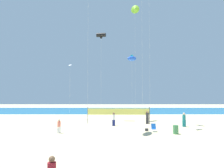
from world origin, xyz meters
The scene contains 14 objects.
ground_plane centered at (0.00, 0.00, 0.00)m, with size 120.00×120.00×0.00m, color beige.
ocean_band centered at (0.00, 32.19, 0.00)m, with size 120.00×20.00×0.01m, color #1E6B99.
beachgoer_white_shirt centered at (0.94, 7.72, 0.95)m, with size 0.41×0.41×1.78m.
beachgoer_charcoal_shirt centered at (5.77, 9.52, 0.97)m, with size 0.42×0.42×1.82m.
beachgoer_teal_shirt centered at (10.10, 6.96, 0.98)m, with size 0.42×0.42×1.83m.
beachgoer_coral_shirt centered at (-5.09, 2.83, 0.82)m, with size 0.35×0.35×1.54m.
folding_beach_chair centered at (5.46, 3.68, 0.47)m, with size 0.52×0.65×0.89m.
trash_barrel centered at (7.53, 2.33, 0.47)m, with size 0.57×0.57×0.94m, color #3F7F4C.
volleyball_net centered at (1.66, 9.64, 1.64)m, with size 8.97×0.20×2.40m.
beach_handbag centered at (4.71, 4.01, 0.15)m, with size 0.37×0.19×0.30m, color #2D2D33.
kite_blue_inflatable centered at (3.94, 12.90, 9.98)m, with size 2.09×2.20×10.59m.
kite_black_tube centered at (-1.08, 13.36, 13.95)m, with size 1.61×0.89×14.33m.
kite_lime_delta centered at (4.86, 16.17, 19.56)m, with size 1.54×0.83×20.36m.
kite_white_diamond centered at (-6.41, 14.38, 9.04)m, with size 0.82×0.82×9.33m.
Camera 1 is at (0.71, -19.18, 4.32)m, focal length 32.01 mm.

